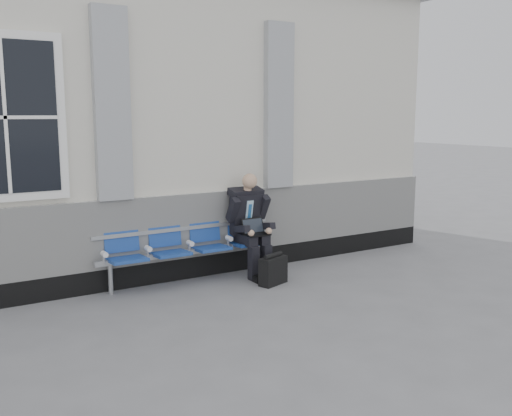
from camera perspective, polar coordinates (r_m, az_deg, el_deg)
ground at (r=6.17m, az=-23.93°, el=-13.24°), size 70.00×70.00×0.00m
bench at (r=7.88m, az=-6.81°, el=-3.41°), size 2.60×0.47×0.91m
businessman at (r=8.12m, az=-0.65°, el=-1.28°), size 0.59×0.80×1.46m
briefcase at (r=7.77m, az=1.72°, el=-6.21°), size 0.46×0.31×0.43m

